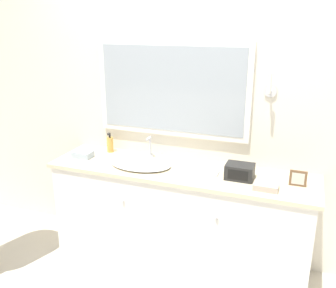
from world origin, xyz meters
TOP-DOWN VIEW (x-y plane):
  - ground_plane at (0.00, 0.00)m, footprint 14.00×14.00m
  - wall_back at (-0.01, 0.61)m, footprint 8.00×0.18m
  - vanity_counter at (0.00, 0.31)m, footprint 2.11×0.55m
  - sink_basin at (-0.32, 0.29)m, footprint 0.50×0.40m
  - soap_bottle at (-0.71, 0.48)m, footprint 0.06×0.06m
  - appliance_box at (0.47, 0.30)m, footprint 0.21×0.15m
  - picture_frame at (0.88, 0.31)m, footprint 0.12×0.01m
  - hand_towel_near_sink at (0.68, 0.18)m, footprint 0.17×0.12m
  - hand_towel_far_corner at (-0.87, 0.28)m, footprint 0.17×0.11m
  - metal_tray at (0.22, 0.31)m, footprint 0.18×0.11m

SIDE VIEW (x-z plane):
  - ground_plane at x=0.00m, z-range 0.00..0.00m
  - vanity_counter at x=0.00m, z-range 0.00..0.85m
  - metal_tray at x=0.22m, z-range 0.85..0.86m
  - sink_basin at x=-0.32m, z-range 0.77..0.96m
  - hand_towel_near_sink at x=0.68m, z-range 0.85..0.89m
  - hand_towel_far_corner at x=-0.87m, z-range 0.85..0.90m
  - appliance_box at x=0.47m, z-range 0.85..0.96m
  - picture_frame at x=0.88m, z-range 0.85..0.96m
  - soap_bottle at x=-0.71m, z-range 0.83..1.01m
  - wall_back at x=-0.01m, z-range 0.01..2.56m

